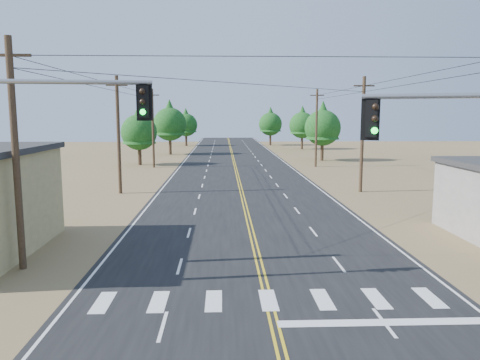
{
  "coord_description": "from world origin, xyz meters",
  "views": [
    {
      "loc": [
        -1.65,
        -8.28,
        6.75
      ],
      "look_at": [
        -0.78,
        14.92,
        3.5
      ],
      "focal_mm": 35.0,
      "sensor_mm": 36.0,
      "label": 1
    }
  ],
  "objects": [
    {
      "name": "road",
      "position": [
        0.0,
        30.0,
        0.01
      ],
      "size": [
        15.0,
        200.0,
        0.02
      ],
      "primitive_type": "cube",
      "color": "black",
      "rests_on": "ground"
    },
    {
      "name": "utility_pole_left_near",
      "position": [
        -10.5,
        12.0,
        5.12
      ],
      "size": [
        1.8,
        0.3,
        10.0
      ],
      "color": "#4C3826",
      "rests_on": "ground"
    },
    {
      "name": "utility_pole_left_mid",
      "position": [
        -10.5,
        32.0,
        5.12
      ],
      "size": [
        1.8,
        0.3,
        10.0
      ],
      "color": "#4C3826",
      "rests_on": "ground"
    },
    {
      "name": "utility_pole_left_far",
      "position": [
        -10.5,
        52.0,
        5.12
      ],
      "size": [
        1.8,
        0.3,
        10.0
      ],
      "color": "#4C3826",
      "rests_on": "ground"
    },
    {
      "name": "utility_pole_right_mid",
      "position": [
        10.5,
        32.0,
        5.12
      ],
      "size": [
        1.8,
        0.3,
        10.0
      ],
      "color": "#4C3826",
      "rests_on": "ground"
    },
    {
      "name": "utility_pole_right_far",
      "position": [
        10.5,
        52.0,
        5.12
      ],
      "size": [
        1.8,
        0.3,
        10.0
      ],
      "color": "#4C3826",
      "rests_on": "ground"
    },
    {
      "name": "signal_mast_left",
      "position": [
        -9.06,
        9.75,
        5.55
      ],
      "size": [
        6.79,
        0.95,
        8.2
      ],
      "rotation": [
        0.0,
        0.0,
        0.1
      ],
      "color": "gray",
      "rests_on": "ground"
    },
    {
      "name": "tree_left_near",
      "position": [
        -12.85,
        55.2,
        4.89
      ],
      "size": [
        4.8,
        4.8,
        8.0
      ],
      "color": "#3F2D1E",
      "rests_on": "ground"
    },
    {
      "name": "tree_left_mid",
      "position": [
        -10.55,
        71.8,
        5.72
      ],
      "size": [
        5.61,
        5.61,
        9.35
      ],
      "color": "#3F2D1E",
      "rests_on": "ground"
    },
    {
      "name": "tree_left_far",
      "position": [
        -9.55,
        94.21,
        5.04
      ],
      "size": [
        4.95,
        4.95,
        8.24
      ],
      "color": "#3F2D1E",
      "rests_on": "ground"
    },
    {
      "name": "tree_right_near",
      "position": [
        13.07,
        60.21,
        5.37
      ],
      "size": [
        5.27,
        5.27,
        8.78
      ],
      "color": "#3F2D1E",
      "rests_on": "ground"
    },
    {
      "name": "tree_right_mid",
      "position": [
        14.0,
        83.25,
        5.22
      ],
      "size": [
        5.12,
        5.12,
        8.54
      ],
      "color": "#3F2D1E",
      "rests_on": "ground"
    },
    {
      "name": "tree_right_far",
      "position": [
        9.0,
        95.51,
        5.2
      ],
      "size": [
        5.1,
        5.1,
        8.5
      ],
      "color": "#3F2D1E",
      "rests_on": "ground"
    }
  ]
}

